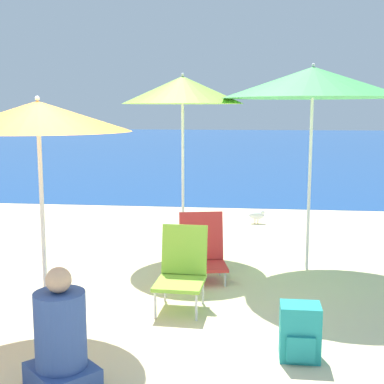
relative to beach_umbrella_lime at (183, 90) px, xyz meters
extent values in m
plane|color=beige|center=(-0.77, -2.69, -2.15)|extent=(60.00, 60.00, 0.00)
cube|color=#19478C|center=(-0.77, 23.37, -2.15)|extent=(60.00, 40.00, 0.01)
cylinder|color=white|center=(0.00, 0.00, -1.16)|extent=(0.04, 0.04, 1.98)
cone|color=#8ECC3D|center=(0.00, 0.00, 0.00)|extent=(1.57, 1.57, 0.35)
sphere|color=white|center=(0.00, 0.00, 0.20)|extent=(0.04, 0.04, 0.04)
cylinder|color=white|center=(-0.84, -2.65, -1.29)|extent=(0.04, 0.04, 1.73)
cone|color=orange|center=(-0.84, -2.65, -0.30)|extent=(1.54, 1.54, 0.25)
sphere|color=white|center=(-0.84, -2.65, -0.15)|extent=(0.04, 0.04, 0.04)
cylinder|color=white|center=(1.58, -0.54, -1.13)|extent=(0.04, 0.04, 2.04)
cone|color=#47B756|center=(1.58, -0.54, 0.06)|extent=(2.10, 2.10, 0.35)
sphere|color=white|center=(1.58, -0.54, 0.26)|extent=(0.04, 0.04, 0.04)
cylinder|color=silver|center=(0.22, -1.38, -2.07)|extent=(0.02, 0.02, 0.16)
cylinder|color=silver|center=(0.64, -1.29, -2.07)|extent=(0.02, 0.02, 0.16)
cylinder|color=silver|center=(0.14, -1.00, -2.07)|extent=(0.02, 0.02, 0.16)
cylinder|color=silver|center=(0.55, -0.91, -2.07)|extent=(0.02, 0.02, 0.16)
cube|color=red|center=(0.39, -1.14, -1.97)|extent=(0.59, 0.56, 0.04)
cube|color=red|center=(0.34, -0.92, -1.68)|extent=(0.52, 0.24, 0.54)
cylinder|color=silver|center=(0.05, -2.26, -2.02)|extent=(0.02, 0.02, 0.26)
cylinder|color=silver|center=(0.43, -2.28, -2.02)|extent=(0.02, 0.02, 0.26)
cylinder|color=silver|center=(0.06, -1.82, -2.02)|extent=(0.02, 0.02, 0.26)
cylinder|color=silver|center=(0.45, -1.83, -2.02)|extent=(0.02, 0.02, 0.26)
cube|color=#8ECC3D|center=(0.25, -2.05, -1.88)|extent=(0.47, 0.54, 0.04)
cube|color=#8ECC3D|center=(0.26, -1.79, -1.61)|extent=(0.45, 0.14, 0.49)
cube|color=#334C8C|center=(-0.36, -3.57, -2.07)|extent=(0.60, 0.60, 0.16)
cylinder|color=#334C8C|center=(-0.36, -3.57, -1.73)|extent=(0.35, 0.35, 0.53)
sphere|color=tan|center=(-0.36, -3.57, -1.37)|extent=(0.18, 0.18, 0.18)
cube|color=teal|center=(1.30, -2.93, -1.93)|extent=(0.31, 0.23, 0.44)
cube|color=teal|center=(1.30, -3.06, -2.02)|extent=(0.21, 0.03, 0.20)
cylinder|color=gold|center=(0.95, 2.02, -2.12)|extent=(0.01, 0.01, 0.07)
cylinder|color=gold|center=(1.00, 2.02, -2.12)|extent=(0.01, 0.01, 0.07)
ellipsoid|color=white|center=(0.98, 2.02, -2.02)|extent=(0.26, 0.11, 0.13)
sphere|color=white|center=(1.08, 2.02, -1.96)|extent=(0.07, 0.07, 0.07)
camera|label=1|loc=(0.94, -6.89, -0.24)|focal=50.00mm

